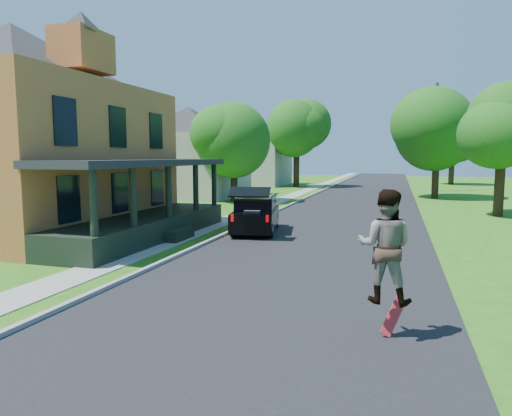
% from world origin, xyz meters
% --- Properties ---
extents(ground, '(140.00, 140.00, 0.00)m').
position_xyz_m(ground, '(0.00, 0.00, 0.00)').
color(ground, '#256614').
rests_on(ground, ground).
extents(street, '(8.00, 120.00, 0.02)m').
position_xyz_m(street, '(0.00, 20.00, 0.00)').
color(street, black).
rests_on(street, ground).
extents(curb, '(0.15, 120.00, 0.12)m').
position_xyz_m(curb, '(-4.05, 20.00, 0.00)').
color(curb, gray).
rests_on(curb, ground).
extents(sidewalk, '(1.30, 120.00, 0.03)m').
position_xyz_m(sidewalk, '(-5.60, 20.00, 0.00)').
color(sidewalk, gray).
rests_on(sidewalk, ground).
extents(front_walk, '(6.50, 1.20, 0.03)m').
position_xyz_m(front_walk, '(-9.50, 6.00, 0.00)').
color(front_walk, gray).
rests_on(front_walk, ground).
extents(main_house, '(15.56, 15.56, 10.10)m').
position_xyz_m(main_house, '(-12.80, 5.99, 4.92)').
color(main_house, '#B96C36').
rests_on(main_house, ground).
extents(neighbor_house_mid, '(12.78, 12.78, 8.30)m').
position_xyz_m(neighbor_house_mid, '(-13.50, 24.00, 4.19)').
color(neighbor_house_mid, '#A7A193').
rests_on(neighbor_house_mid, ground).
extents(neighbor_house_far, '(12.78, 12.78, 8.30)m').
position_xyz_m(neighbor_house_far, '(-13.50, 40.00, 4.19)').
color(neighbor_house_far, '#A7A193').
rests_on(neighbor_house_far, ground).
extents(black_suv, '(2.41, 4.65, 2.06)m').
position_xyz_m(black_suv, '(-3.08, 8.68, 0.79)').
color(black_suv, black).
rests_on(black_suv, ground).
extents(skateboarder, '(1.06, 0.87, 2.03)m').
position_xyz_m(skateboarder, '(2.50, -1.57, 1.66)').
color(skateboarder, black).
rests_on(skateboarder, ground).
extents(skateboard, '(0.45, 0.47, 0.69)m').
position_xyz_m(skateboard, '(2.68, -1.47, 0.33)').
color(skateboard, '#A80E13').
rests_on(skateboard, ground).
extents(tree_left_mid, '(5.06, 4.91, 7.43)m').
position_xyz_m(tree_left_mid, '(-8.65, 21.20, 4.76)').
color(tree_left_mid, black).
rests_on(tree_left_mid, ground).
extents(tree_left_far, '(7.22, 6.83, 9.59)m').
position_xyz_m(tree_left_far, '(-7.78, 38.31, 6.53)').
color(tree_left_far, black).
rests_on(tree_left_far, ground).
extents(tree_right_near, '(5.99, 6.16, 7.56)m').
position_xyz_m(tree_right_near, '(7.96, 17.74, 4.93)').
color(tree_right_near, black).
rests_on(tree_right_near, ground).
extents(tree_right_mid, '(6.47, 6.31, 8.87)m').
position_xyz_m(tree_right_mid, '(5.46, 28.20, 5.73)').
color(tree_right_mid, black).
rests_on(tree_right_mid, ground).
extents(tree_right_far, '(6.72, 6.95, 8.38)m').
position_xyz_m(tree_right_far, '(8.60, 47.40, 5.47)').
color(tree_right_far, black).
rests_on(tree_right_far, ground).
extents(utility_pole_far, '(1.58, 0.48, 9.95)m').
position_xyz_m(utility_pole_far, '(5.87, 35.77, 5.12)').
color(utility_pole_far, '#452C20').
rests_on(utility_pole_far, ground).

